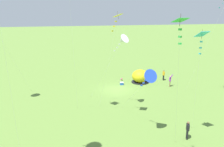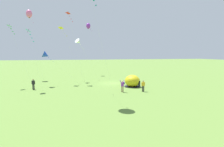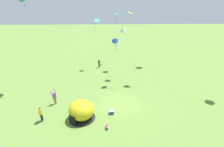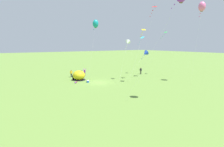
# 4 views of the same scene
# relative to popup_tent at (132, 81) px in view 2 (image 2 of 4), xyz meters

# --- Properties ---
(ground_plane) EXTENTS (300.00, 300.00, 0.00)m
(ground_plane) POSITION_rel_popup_tent_xyz_m (4.55, 2.49, -1.00)
(ground_plane) COLOR olive
(popup_tent) EXTENTS (2.81, 2.81, 2.10)m
(popup_tent) POSITION_rel_popup_tent_xyz_m (0.00, 0.00, 0.00)
(popup_tent) COLOR gold
(popup_tent) RESTS_ON ground
(cooler_box) EXTENTS (0.56, 0.42, 0.44)m
(cooler_box) POSITION_rel_popup_tent_xyz_m (3.26, 0.56, -0.78)
(cooler_box) COLOR #2659B2
(cooler_box) RESTS_ON ground
(toddler_crawling) EXTENTS (0.27, 0.55, 0.32)m
(toddler_crawling) POSITION_rel_popup_tent_xyz_m (2.62, -1.74, -0.82)
(toddler_crawling) COLOR purple
(toddler_crawling) RESTS_ON ground
(person_strolling) EXTENTS (0.37, 0.55, 1.72)m
(person_strolling) POSITION_rel_popup_tent_xyz_m (1.67, 16.37, -0.03)
(person_strolling) COLOR black
(person_strolling) RESTS_ON ground
(person_flying_kite) EXTENTS (0.67, 0.72, 1.89)m
(person_flying_kite) POSITION_rel_popup_tent_xyz_m (-3.67, 3.01, 0.00)
(person_flying_kite) COLOR #8C7251
(person_flying_kite) RESTS_ON ground
(person_watching_sky) EXTENTS (0.24, 0.59, 1.72)m
(person_watching_sky) POSITION_rel_popup_tent_xyz_m (-4.16, -0.16, -0.03)
(person_watching_sky) COLOR black
(person_watching_sky) RESTS_ON ground
(kite_green) EXTENTS (3.20, 4.32, 10.91)m
(kite_green) POSITION_rel_popup_tent_xyz_m (5.52, 20.23, 9.08)
(kite_green) COLOR silver
(kite_green) RESTS_ON ground
(kite_cyan) EXTENTS (1.93, 2.40, 9.69)m
(kite_cyan) POSITION_rel_popup_tent_xyz_m (1.43, 16.57, 8.00)
(kite_cyan) COLOR silver
(kite_cyan) RESTS_ON ground
(kite_pink) EXTENTS (1.29, 2.96, 15.61)m
(kite_pink) POSITION_rel_popup_tent_xyz_m (15.26, 18.95, 13.71)
(kite_pink) COLOR silver
(kite_pink) RESTS_ON ground
(kite_yellow) EXTENTS (1.62, 4.97, 11.03)m
(kite_yellow) POSITION_rel_popup_tent_xyz_m (7.03, 11.74, 9.27)
(kite_yellow) COLOR silver
(kite_yellow) RESTS_ON ground
(kite_purple) EXTENTS (4.52, 5.90, 14.20)m
(kite_purple) POSITION_rel_popup_tent_xyz_m (20.74, 5.08, 12.43)
(kite_purple) COLOR silver
(kite_purple) RESTS_ON ground
(kite_white) EXTENTS (3.86, 5.36, 8.69)m
(kite_white) POSITION_rel_popup_tent_xyz_m (5.60, 8.79, 7.02)
(kite_white) COLOR silver
(kite_white) RESTS_ON ground
(kite_blue) EXTENTS (1.34, 6.65, 6.29)m
(kite_blue) POSITION_rel_popup_tent_xyz_m (4.92, 14.64, 4.53)
(kite_blue) COLOR silver
(kite_blue) RESTS_ON ground
(kite_red) EXTENTS (1.16, 3.64, 14.77)m
(kite_red) POSITION_rel_popup_tent_xyz_m (11.17, 10.33, 12.87)
(kite_red) COLOR silver
(kite_red) RESTS_ON ground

